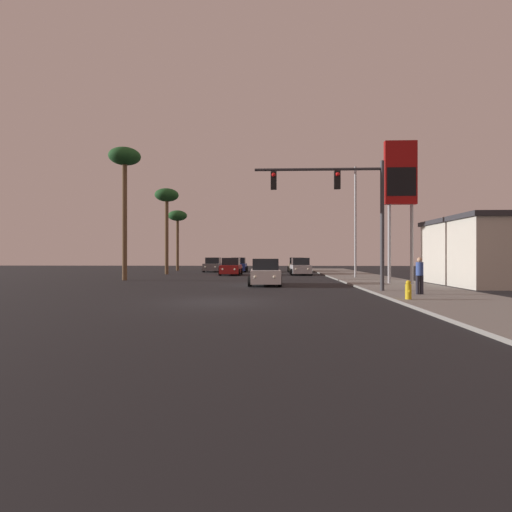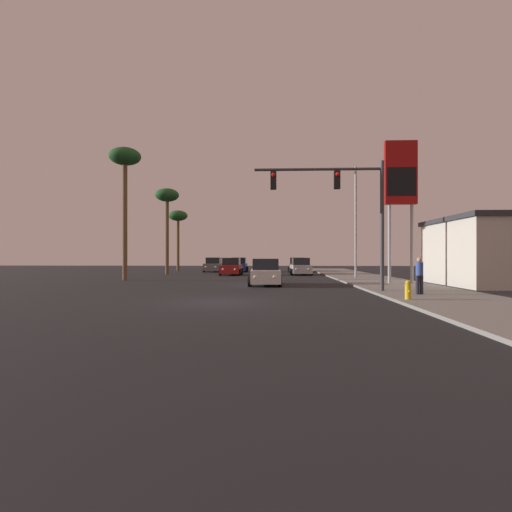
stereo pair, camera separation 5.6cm
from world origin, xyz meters
The scene contains 16 objects.
ground_plane centered at (0.00, 0.00, 0.00)m, with size 120.00×120.00×0.00m, color black.
sidewalk_right centered at (9.50, 10.00, 0.06)m, with size 5.00×60.00×0.12m.
car_grey centered at (-4.85, 30.66, 0.76)m, with size 2.04×4.32×1.68m.
car_red centered at (-1.93, 22.82, 0.76)m, with size 2.04×4.31×1.68m.
car_blue centered at (-1.86, 30.44, 0.76)m, with size 2.04×4.32×1.68m.
car_white centered at (1.64, 9.40, 0.76)m, with size 2.04×4.34×1.68m.
car_silver centered at (4.86, 23.42, 0.76)m, with size 2.04×4.34×1.68m.
car_tan centered at (4.92, 30.28, 0.76)m, with size 2.04×4.34×1.68m.
traffic_light_mast centered at (5.78, 4.20, 4.68)m, with size 6.49×0.36×6.50m.
street_lamp centered at (8.71, 16.69, 5.12)m, with size 1.74×0.24×9.00m.
gas_station_sign centered at (10.19, 9.55, 6.62)m, with size 2.00×0.42×9.00m.
fire_hydrant centered at (7.52, 0.18, 0.49)m, with size 0.24×0.34×0.76m.
pedestrian_on_sidewalk centered at (8.75, 2.33, 1.03)m, with size 0.34×0.32×1.67m.
palm_tree_far centered at (-9.89, 34.00, 6.60)m, with size 2.40×2.40×7.63m.
palm_tree_mid centered at (-8.61, 24.00, 7.56)m, with size 2.40×2.40×8.70m.
palm_tree_near centered at (-9.17, 14.00, 8.81)m, with size 2.40×2.40×10.13m.
Camera 1 is at (2.08, -15.98, 1.85)m, focal length 28.00 mm.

